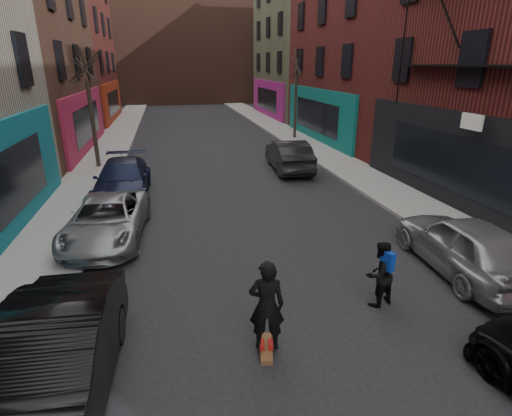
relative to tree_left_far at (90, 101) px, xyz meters
name	(u,v)px	position (x,y,z in m)	size (l,w,h in m)	color
sidewalk_left	(121,131)	(-0.05, 12.00, -3.31)	(2.50, 84.00, 0.13)	gray
sidewalk_right	(274,126)	(12.45, 12.00, -3.31)	(2.50, 84.00, 0.13)	gray
buildings_right	(488,1)	(19.70, -2.00, 4.62)	(12.00, 56.00, 16.00)	#4B2D20
building_far	(181,49)	(6.20, 38.00, 3.62)	(40.00, 10.00, 14.00)	#47281E
tree_left_far	(90,101)	(0.00, 0.00, 0.00)	(2.00, 2.00, 6.50)	black
tree_right_far	(296,88)	(12.40, 6.00, 0.15)	(2.00, 2.00, 6.80)	black
parked_left_mid	(51,364)	(1.60, -15.80, -2.61)	(1.63, 4.67, 1.54)	black
parked_left_far	(107,220)	(1.60, -9.36, -2.74)	(2.13, 4.61, 1.28)	gray
parked_left_end	(123,179)	(1.69, -5.13, -2.66)	(2.02, 4.98, 1.45)	black
parked_right_far	(465,245)	(10.74, -13.42, -2.62)	(1.78, 4.43, 1.51)	gray
parked_right_end	(289,155)	(9.40, -2.43, -2.62)	(1.60, 4.60, 1.52)	black
skateboard	(266,348)	(5.09, -15.30, -3.33)	(0.22, 0.80, 0.10)	brown
skateboarder	(267,305)	(5.09, -15.30, -2.39)	(0.65, 0.42, 1.77)	black
pedestrian	(380,274)	(7.87, -14.32, -2.62)	(0.86, 0.75, 1.50)	black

